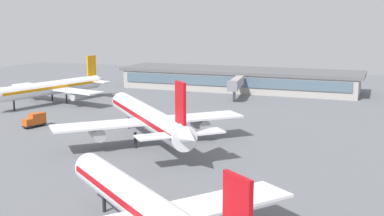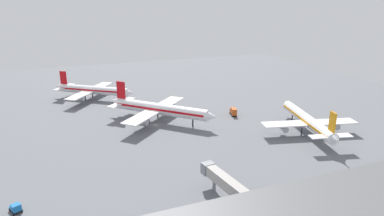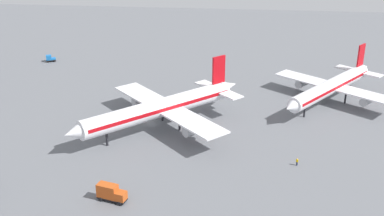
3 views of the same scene
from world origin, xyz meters
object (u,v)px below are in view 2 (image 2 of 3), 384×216
airplane_at_gate (308,121)px  baggage_tug (16,208)px  catering_truck (233,112)px  airplane_taxiing (93,90)px  airplane_distant (159,109)px  ground_crew_worker (170,97)px

airplane_at_gate → baggage_tug: bearing=113.1°
airplane_at_gate → catering_truck: size_ratio=7.44×
airplane_taxiing → airplane_distant: size_ratio=0.95×
airplane_taxiing → ground_crew_worker: size_ratio=22.34×
airplane_distant → ground_crew_worker: airplane_distant is taller
airplane_taxiing → airplane_distant: airplane_distant is taller
airplane_taxiing → airplane_at_gate: bearing=-10.5°
airplane_taxiing → catering_truck: 71.81m
airplane_at_gate → ground_crew_worker: (-32.94, 63.98, -4.07)m
catering_truck → baggage_tug: (-81.33, -43.73, -0.54)m
airplane_at_gate → catering_truck: bearing=43.3°
airplane_distant → ground_crew_worker: bearing=110.7°
airplane_taxiing → airplane_distant: (21.37, -43.73, 0.61)m
airplane_distant → ground_crew_worker: 35.17m
catering_truck → airplane_distant: bearing=97.5°
ground_crew_worker → airplane_taxiing: bearing=-157.2°
airplane_taxiing → ground_crew_worker: bearing=18.7°
airplane_at_gate → airplane_taxiing: airplane_at_gate is taller
airplane_distant → ground_crew_worker: size_ratio=23.61×
airplane_distant → ground_crew_worker: (14.99, 31.48, -4.64)m
airplane_distant → catering_truck: size_ratio=6.68×
airplane_at_gate → airplane_taxiing: 103.02m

